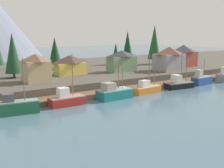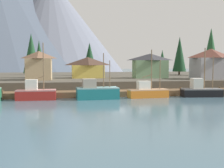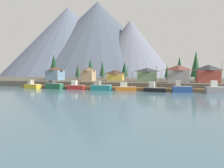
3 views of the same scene
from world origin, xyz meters
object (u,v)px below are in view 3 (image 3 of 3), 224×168
Objects in this scene: house_blue at (55,73)px; conifer_mid_left at (179,67)px; fishing_boat_teal at (101,87)px; fishing_boat_red at (76,86)px; fishing_boat_grey at (216,89)px; conifer_far_left at (90,68)px; fishing_boat_green at (54,86)px; conifer_centre at (167,71)px; conifer_back_left at (102,69)px; fishing_boat_orange at (126,88)px; house_green at (147,75)px; conifer_near_left at (54,65)px; house_yellow at (115,75)px; house_red at (208,73)px; house_grey at (178,74)px; fishing_boat_yellow at (32,86)px; fishing_boat_black at (154,88)px; fishing_boat_blue at (182,89)px; conifer_back_right at (125,69)px; house_tan at (88,74)px; conifer_mid_right at (196,64)px; conifer_near_right at (78,70)px.

conifer_mid_left is (58.76, 15.61, 2.94)m from house_blue.
fishing_boat_teal is 44.86m from conifer_mid_left.
fishing_boat_red is 48.44m from fishing_boat_grey.
fishing_boat_teal is 0.73× the size of conifer_far_left.
fishing_boat_teal is 38.25m from fishing_boat_grey.
conifer_centre reaches higher than fishing_boat_green.
conifer_centre is (36.31, -8.98, -1.56)m from conifer_back_left.
fishing_boat_orange is (28.60, 0.25, -0.21)m from fishing_boat_green.
conifer_near_left reaches higher than house_green.
house_blue reaches higher than fishing_boat_orange.
fishing_boat_green is at bearing -145.65° from conifer_mid_left.
house_red reaches higher than house_yellow.
fishing_boat_grey reaches higher than house_grey.
fishing_boat_yellow is 29.22m from fishing_boat_teal.
fishing_boat_teal is (10.18, -0.52, 0.11)m from fishing_boat_red.
conifer_back_left reaches higher than fishing_boat_yellow.
house_grey is (37.61, 11.04, 4.85)m from fishing_boat_red.
fishing_boat_black is at bearing -76.64° from house_green.
fishing_boat_yellow is 1.05× the size of fishing_boat_blue.
conifer_mid_left is at bearing 84.14° from fishing_boat_blue.
house_red is at bearing 22.67° from fishing_boat_yellow.
house_green is at bearing 30.96° from fishing_boat_yellow.
conifer_mid_left is (58.33, 33.36, 7.64)m from fishing_boat_yellow.
conifer_far_left is at bearing -166.65° from conifer_mid_left.
conifer_mid_left is 1.07× the size of conifer_far_left.
fishing_boat_teal is 28.05m from fishing_boat_blue.
fishing_boat_orange is 10.01m from fishing_boat_black.
conifer_mid_left is at bearing -0.68° from conifer_back_right.
conifer_back_left reaches higher than house_green.
conifer_back_right is at bearing 56.48° from fishing_boat_yellow.
house_red is at bearing -7.16° from conifer_near_left.
house_tan is at bearing -154.85° from conifer_mid_left.
conifer_near_left is at bearing 112.16° from fishing_boat_yellow.
conifer_mid_left is 9.45m from conifer_mid_right.
conifer_mid_left reaches higher than house_tan.
fishing_boat_teal is 30.14m from house_grey.
fishing_boat_grey reaches higher than fishing_boat_green.
house_yellow is (0.23, 20.27, 3.82)m from fishing_boat_teal.
conifer_back_right is (31.48, 15.93, 2.17)m from house_blue.
conifer_near_left reaches higher than conifer_back_right.
fishing_boat_grey is (19.04, -0.04, 0.23)m from fishing_boat_black.
conifer_near_left is 1.00× the size of conifer_mid_right.
fishing_boat_red is 19.39m from fishing_boat_orange.
house_blue is at bearing -164.54° from conifer_centre.
fishing_boat_red reaches higher than fishing_boat_green.
conifer_centre is (-5.78, -0.96, -1.90)m from conifer_mid_left.
fishing_boat_grey is 16.48m from house_grey.
conifer_near_right is (-56.32, 39.84, 5.99)m from fishing_boat_blue.
fishing_boat_grey is (10.20, -0.32, 0.07)m from fishing_boat_blue.
house_yellow is 0.97× the size of house_green.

